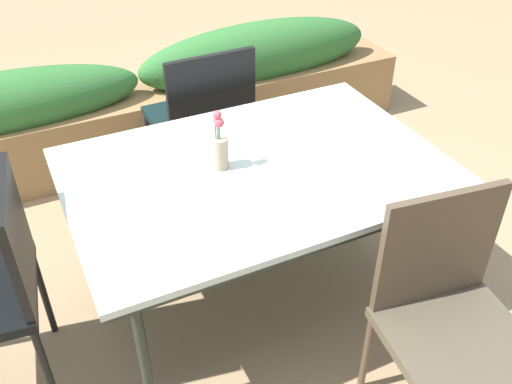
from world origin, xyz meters
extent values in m
plane|color=#9E7F5B|center=(0.00, 0.00, 0.00)|extent=(12.00, 12.00, 0.00)
cube|color=silver|center=(0.07, -0.05, 0.70)|extent=(1.50, 1.02, 0.03)
cube|color=#232823|center=(0.07, -0.05, 0.67)|extent=(1.47, 1.00, 0.02)
cylinder|color=#232823|center=(-0.56, -0.44, 0.34)|extent=(0.04, 0.04, 0.69)
cylinder|color=#232823|center=(0.69, -0.44, 0.34)|extent=(0.04, 0.04, 0.69)
cylinder|color=#232823|center=(-0.56, 0.34, 0.34)|extent=(0.04, 0.04, 0.69)
cylinder|color=#232823|center=(0.69, 0.34, 0.34)|extent=(0.04, 0.04, 0.69)
cube|color=black|center=(-0.85, -0.08, 0.71)|extent=(0.08, 0.44, 0.43)
cylinder|color=black|center=(-0.88, -0.28, 0.24)|extent=(0.03, 0.03, 0.47)
cylinder|color=black|center=(-0.83, 0.13, 0.24)|extent=(0.03, 0.03, 0.47)
cube|color=black|center=(0.14, 0.84, 0.47)|extent=(0.50, 0.50, 0.04)
cube|color=black|center=(0.15, 0.62, 0.70)|extent=(0.46, 0.04, 0.44)
cylinder|color=black|center=(-0.09, 1.06, 0.23)|extent=(0.03, 0.03, 0.46)
cylinder|color=black|center=(0.36, 1.07, 0.23)|extent=(0.03, 0.03, 0.46)
cylinder|color=black|center=(-0.08, 0.62, 0.23)|extent=(0.03, 0.03, 0.46)
cylinder|color=black|center=(0.37, 0.63, 0.23)|extent=(0.03, 0.03, 0.46)
cube|color=brown|center=(0.40, -0.94, 0.43)|extent=(0.53, 0.53, 0.04)
cube|color=#4C3D2D|center=(0.43, -0.72, 0.68)|extent=(0.45, 0.09, 0.47)
cylinder|color=#4C3D2D|center=(0.65, -0.76, 0.21)|extent=(0.03, 0.03, 0.42)
cylinder|color=#4C3D2D|center=(0.22, -0.70, 0.21)|extent=(0.03, 0.03, 0.42)
cylinder|color=tan|center=(-0.06, 0.01, 0.78)|extent=(0.07, 0.07, 0.13)
cylinder|color=#2D662D|center=(-0.07, 0.01, 0.87)|extent=(0.01, 0.01, 0.12)
sphere|color=pink|center=(-0.07, 0.01, 0.93)|extent=(0.03, 0.03, 0.03)
cylinder|color=#2D662D|center=(-0.07, 0.01, 0.88)|extent=(0.01, 0.01, 0.14)
sphere|color=#DB4C56|center=(-0.07, 0.01, 0.95)|extent=(0.03, 0.03, 0.03)
cylinder|color=#2D662D|center=(-0.06, 0.00, 0.87)|extent=(0.01, 0.00, 0.11)
sphere|color=#DB4C56|center=(-0.06, 0.00, 0.92)|extent=(0.04, 0.04, 0.04)
cube|color=olive|center=(-0.03, 1.36, 0.21)|extent=(3.50, 0.40, 0.43)
ellipsoid|color=#2D662D|center=(0.75, 1.36, 0.55)|extent=(1.58, 0.36, 0.40)
camera|label=1|loc=(-0.76, -1.77, 1.98)|focal=40.18mm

